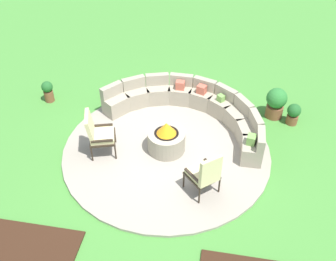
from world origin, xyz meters
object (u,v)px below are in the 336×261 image
object	(u,v)px
potted_plant_0	(293,113)
potted_plant_2	(48,91)
fire_pit	(166,139)
lounge_chair_front_left	(98,133)
lounge_chair_front_right	(205,173)
curved_stone_bench	(193,107)
potted_plant_1	(276,102)

from	to	relation	value
potted_plant_0	potted_plant_2	bearing A→B (deg)	-178.76
fire_pit	lounge_chair_front_left	size ratio (longest dim) A/B	0.80
lounge_chair_front_right	curved_stone_bench	bearing A→B (deg)	57.81
lounge_chair_front_left	curved_stone_bench	bearing A→B (deg)	113.63
lounge_chair_front_left	potted_plant_2	xyz separation A→B (m)	(-1.98, 1.76, -0.29)
fire_pit	potted_plant_1	world-z (taller)	fire_pit
curved_stone_bench	potted_plant_2	distance (m)	3.90
curved_stone_bench	potted_plant_1	bearing A→B (deg)	13.46
curved_stone_bench	lounge_chair_front_right	size ratio (longest dim) A/B	3.89
lounge_chair_front_left	potted_plant_0	world-z (taller)	lounge_chair_front_left
curved_stone_bench	potted_plant_0	size ratio (longest dim) A/B	7.12
potted_plant_0	potted_plant_2	xyz separation A→B (m)	(-6.36, -0.14, 0.02)
lounge_chair_front_right	potted_plant_1	xyz separation A→B (m)	(1.49, 2.93, -0.15)
fire_pit	potted_plant_0	bearing A→B (deg)	28.28
lounge_chair_front_left	potted_plant_2	world-z (taller)	lounge_chair_front_left
curved_stone_bench	potted_plant_0	xyz separation A→B (m)	(2.46, 0.26, -0.06)
potted_plant_0	lounge_chair_front_right	bearing A→B (deg)	-125.46
lounge_chair_front_left	lounge_chair_front_right	distance (m)	2.57
potted_plant_2	curved_stone_bench	bearing A→B (deg)	-1.82
fire_pit	lounge_chair_front_right	distance (m)	1.52
curved_stone_bench	potted_plant_1	size ratio (longest dim) A/B	4.93
curved_stone_bench	potted_plant_0	distance (m)	2.47
fire_pit	curved_stone_bench	bearing A→B (deg)	71.13
lounge_chair_front_right	lounge_chair_front_left	bearing A→B (deg)	117.34
potted_plant_2	lounge_chair_front_left	bearing A→B (deg)	-41.64
fire_pit	potted_plant_2	distance (m)	3.74
curved_stone_bench	potted_plant_2	world-z (taller)	curved_stone_bench
lounge_chair_front_right	potted_plant_1	world-z (taller)	lounge_chair_front_right
curved_stone_bench	potted_plant_2	xyz separation A→B (m)	(-3.90, 0.12, -0.04)
curved_stone_bench	potted_plant_0	world-z (taller)	curved_stone_bench
potted_plant_0	potted_plant_1	bearing A→B (deg)	152.70
fire_pit	potted_plant_0	xyz separation A→B (m)	(2.90, 1.56, -0.06)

